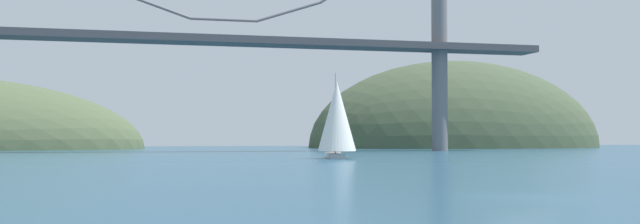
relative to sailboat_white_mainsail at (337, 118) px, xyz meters
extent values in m
plane|color=navy|center=(-7.34, -52.60, -4.50)|extent=(360.00, 360.00, 0.00)
ellipsoid|color=#425138|center=(52.66, 82.40, -4.50)|extent=(71.34, 44.00, 40.98)
cylinder|color=slate|center=(30.90, 42.40, 17.22)|extent=(2.80, 2.80, 43.45)
cube|color=#47474C|center=(-7.34, 42.40, 13.82)|extent=(112.48, 6.00, 1.20)
cylinder|color=slate|center=(-18.27, 42.40, 19.08)|extent=(11.08, 0.50, 4.09)
cylinder|color=slate|center=(-7.34, 42.40, 17.27)|extent=(10.93, 0.50, 0.50)
cylinder|color=slate|center=(3.58, 42.40, 19.08)|extent=(11.08, 0.50, 4.09)
cube|color=white|center=(0.35, 2.03, -4.23)|extent=(2.88, 7.01, 0.56)
cube|color=beige|center=(0.56, 3.24, -3.77)|extent=(1.68, 2.37, 0.36)
cylinder|color=#B2B2B7|center=(0.23, 1.36, 0.58)|extent=(0.14, 0.14, 9.06)
cone|color=white|center=(-0.02, -0.12, 0.22)|extent=(4.93, 4.93, 7.74)
camera|label=1|loc=(-22.17, -78.64, -2.17)|focal=41.45mm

